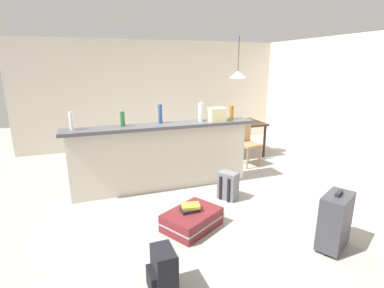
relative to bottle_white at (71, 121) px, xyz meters
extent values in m
cube|color=gray|center=(1.93, -0.37, -1.22)|extent=(13.00, 13.00, 0.05)
cube|color=beige|center=(1.93, 2.68, 0.06)|extent=(6.60, 0.10, 2.50)
cube|color=beige|center=(4.98, -0.07, 0.06)|extent=(0.10, 6.00, 2.50)
cube|color=beige|center=(1.29, -0.03, -0.69)|extent=(2.80, 0.20, 1.02)
cube|color=#4C4C51|center=(1.29, -0.03, -0.15)|extent=(2.96, 0.40, 0.05)
cylinder|color=silver|center=(0.00, 0.00, 0.00)|extent=(0.06, 0.06, 0.26)
cylinder|color=#2D6B38|center=(0.70, 0.03, -0.02)|extent=(0.07, 0.07, 0.22)
cylinder|color=#284C89|center=(1.29, 0.07, 0.02)|extent=(0.06, 0.06, 0.30)
cylinder|color=silver|center=(1.94, 0.01, 0.02)|extent=(0.08, 0.08, 0.30)
cylinder|color=#9E661E|center=(2.49, 0.01, -0.01)|extent=(0.07, 0.07, 0.23)
cube|color=beige|center=(2.18, -0.09, -0.02)|extent=(0.26, 0.18, 0.22)
cube|color=#332319|center=(3.24, 1.17, -0.47)|extent=(1.10, 0.80, 0.04)
cylinder|color=#332319|center=(2.75, 0.83, -0.84)|extent=(0.06, 0.06, 0.70)
cylinder|color=#332319|center=(3.73, 0.83, -0.84)|extent=(0.06, 0.06, 0.70)
cylinder|color=#332319|center=(2.75, 1.51, -0.84)|extent=(0.06, 0.06, 0.70)
cylinder|color=#332319|center=(3.73, 1.51, -0.84)|extent=(0.06, 0.06, 0.70)
cube|color=#9E754C|center=(3.15, 0.51, -0.76)|extent=(0.48, 0.48, 0.04)
cube|color=#9E754C|center=(3.11, 0.69, -0.50)|extent=(0.40, 0.13, 0.48)
cylinder|color=#9E754C|center=(3.03, 0.32, -0.99)|extent=(0.04, 0.04, 0.41)
cylinder|color=#9E754C|center=(3.34, 0.39, -0.99)|extent=(0.04, 0.04, 0.41)
cylinder|color=#9E754C|center=(2.96, 0.63, -0.99)|extent=(0.04, 0.04, 0.41)
cylinder|color=#9E754C|center=(3.27, 0.70, -0.99)|extent=(0.04, 0.04, 0.41)
cylinder|color=black|center=(3.16, 1.09, 0.96)|extent=(0.01, 0.01, 0.70)
cone|color=white|center=(3.16, 1.09, 0.56)|extent=(0.34, 0.34, 0.14)
sphere|color=white|center=(3.16, 1.09, 0.48)|extent=(0.07, 0.07, 0.07)
cube|color=maroon|center=(1.33, -1.30, -1.08)|extent=(0.83, 0.76, 0.22)
cube|color=gray|center=(1.33, -1.30, -1.08)|extent=(0.85, 0.77, 0.02)
cube|color=#2D2D33|center=(1.68, -1.09, -1.08)|extent=(0.21, 0.23, 0.02)
cube|color=#38383D|center=(2.65, -2.20, -0.86)|extent=(0.50, 0.42, 0.60)
cylinder|color=black|center=(2.49, -2.29, -1.16)|extent=(0.07, 0.06, 0.06)
cylinder|color=black|center=(2.82, -2.11, -1.16)|extent=(0.07, 0.06, 0.06)
cube|color=#232328|center=(2.65, -2.20, -0.54)|extent=(0.14, 0.10, 0.04)
cube|color=slate|center=(2.10, -0.72, -0.98)|extent=(0.30, 0.33, 0.42)
cube|color=#515155|center=(2.20, -0.66, -1.06)|extent=(0.17, 0.22, 0.19)
cube|color=black|center=(2.06, -0.83, -1.01)|extent=(0.04, 0.04, 0.36)
cube|color=black|center=(1.98, -0.71, -1.01)|extent=(0.04, 0.04, 0.36)
cube|color=black|center=(0.75, -2.20, -0.98)|extent=(0.19, 0.29, 0.42)
cube|color=black|center=(0.64, -2.21, -1.06)|extent=(0.07, 0.22, 0.19)
cube|color=black|center=(0.84, -2.13, -1.01)|extent=(0.03, 0.04, 0.36)
cube|color=black|center=(0.85, -2.27, -1.01)|extent=(0.03, 0.04, 0.36)
cube|color=black|center=(1.31, -1.28, -0.95)|extent=(0.22, 0.17, 0.04)
cube|color=gold|center=(1.33, -1.26, -0.92)|extent=(0.25, 0.20, 0.03)
camera|label=1|loc=(0.26, -4.34, 0.78)|focal=27.30mm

